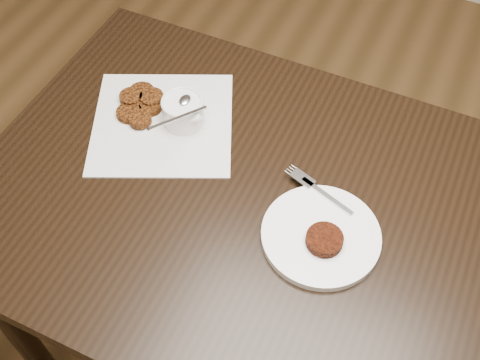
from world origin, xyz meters
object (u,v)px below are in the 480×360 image
napkin (163,123)px  plate_with_patty (321,233)px  sauce_ramekin (182,101)px  table (276,296)px

napkin → plate_with_patty: (0.41, -0.13, 0.01)m
napkin → plate_with_patty: 0.43m
sauce_ramekin → plate_with_patty: (0.37, -0.15, -0.05)m
sauce_ramekin → plate_with_patty: sauce_ramekin is taller
sauce_ramekin → napkin: bearing=-150.0°
napkin → sauce_ramekin: 0.08m
sauce_ramekin → plate_with_patty: bearing=-22.1°
sauce_ramekin → plate_with_patty: 0.41m
table → sauce_ramekin: sauce_ramekin is taller
sauce_ramekin → table: bearing=-23.2°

